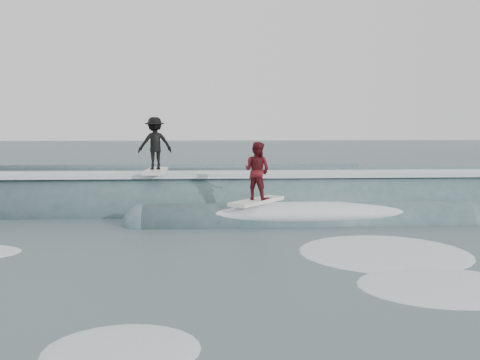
{
  "coord_description": "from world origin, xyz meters",
  "views": [
    {
      "loc": [
        -0.9,
        -10.83,
        2.74
      ],
      "look_at": [
        0.0,
        4.83,
        1.1
      ],
      "focal_mm": 40.0,
      "sensor_mm": 36.0,
      "label": 1
    }
  ],
  "objects": [
    {
      "name": "breaking_wave",
      "position": [
        0.28,
        5.48,
        0.04
      ],
      "size": [
        21.04,
        3.96,
        2.35
      ],
      "color": "#355759",
      "rests_on": "ground"
    },
    {
      "name": "whitewater",
      "position": [
        0.37,
        -0.77,
        0.0
      ],
      "size": [
        12.94,
        6.92,
        0.1
      ],
      "color": "white",
      "rests_on": "ground"
    },
    {
      "name": "surfer_black",
      "position": [
        -2.58,
        5.83,
        2.07
      ],
      "size": [
        1.17,
        2.02,
        1.72
      ],
      "color": "white",
      "rests_on": "ground"
    },
    {
      "name": "ground",
      "position": [
        0.0,
        0.0,
        0.0
      ],
      "size": [
        160.0,
        160.0,
        0.0
      ],
      "primitive_type": "plane",
      "color": "#3A4C55",
      "rests_on": "ground"
    },
    {
      "name": "surfer_red",
      "position": [
        0.4,
        3.63,
        1.37
      ],
      "size": [
        1.67,
        1.91,
        1.68
      ],
      "color": "white",
      "rests_on": "ground"
    },
    {
      "name": "far_swells",
      "position": [
        -0.98,
        17.65,
        0.0
      ],
      "size": [
        38.97,
        8.65,
        0.8
      ],
      "color": "#355759",
      "rests_on": "ground"
    }
  ]
}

